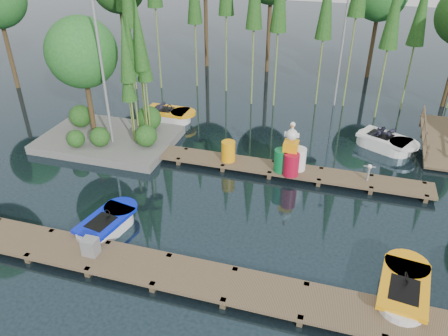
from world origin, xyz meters
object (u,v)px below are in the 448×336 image
(utility_cabinet, at_px, (90,247))
(yellow_barrel, at_px, (228,151))
(drum_cluster, at_px, (291,158))
(boat_yellow_far, at_px, (168,115))
(boat_blue, at_px, (107,225))
(island, at_px, (98,77))

(utility_cabinet, height_order, yellow_barrel, yellow_barrel)
(utility_cabinet, relative_size, drum_cluster, 0.26)
(boat_yellow_far, xyz_separation_m, utility_cabinet, (1.97, -10.80, 0.28))
(utility_cabinet, bearing_deg, boat_blue, 102.36)
(boat_yellow_far, distance_m, drum_cluster, 8.18)
(yellow_barrel, bearing_deg, boat_yellow_far, 139.43)
(utility_cabinet, bearing_deg, boat_yellow_far, 100.36)
(island, xyz_separation_m, boat_blue, (3.61, -6.29, -2.93))
(island, bearing_deg, boat_yellow_far, 56.91)
(boat_yellow_far, bearing_deg, boat_blue, -58.70)
(boat_blue, distance_m, yellow_barrel, 6.19)
(yellow_barrel, relative_size, drum_cluster, 0.41)
(island, xyz_separation_m, utility_cabinet, (3.93, -7.79, -2.60))
(yellow_barrel, height_order, drum_cluster, drum_cluster)
(island, distance_m, boat_blue, 7.82)
(drum_cluster, bearing_deg, island, 174.04)
(boat_blue, height_order, yellow_barrel, yellow_barrel)
(utility_cabinet, xyz_separation_m, drum_cluster, (5.16, 6.84, 0.36))
(boat_yellow_far, distance_m, utility_cabinet, 10.98)
(boat_blue, distance_m, boat_yellow_far, 9.44)
(island, xyz_separation_m, drum_cluster, (9.09, -0.95, -2.24))
(yellow_barrel, bearing_deg, island, 172.96)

